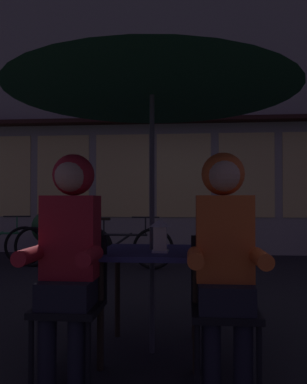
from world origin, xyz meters
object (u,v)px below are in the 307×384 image
object	(u,v)px
person_right_hooded	(224,242)
potted_plant	(49,231)
chair_right	(224,299)
lantern	(160,235)
bicycle_third	(121,247)
bicycle_second	(62,246)
patio_umbrella	(152,69)
person_left_hooded	(70,241)
chair_left	(72,296)
cafe_table	(152,264)

from	to	relation	value
person_right_hooded	potted_plant	size ratio (longest dim) A/B	1.52
chair_right	lantern	bearing A→B (deg)	148.79
bicycle_third	bicycle_second	bearing A→B (deg)	177.10
patio_umbrella	chair_right	size ratio (longest dim) A/B	2.66
patio_umbrella	bicycle_third	distance (m)	3.83
patio_umbrella	bicycle_second	distance (m)	4.19
lantern	person_right_hooded	distance (m)	0.51
patio_umbrella	lantern	bearing A→B (deg)	-60.23
patio_umbrella	bicycle_third	xyz separation A→B (m)	(-0.80, 3.33, -1.71)
lantern	person_left_hooded	xyz separation A→B (m)	(-0.55, -0.31, -0.01)
chair_left	person_left_hooded	distance (m)	0.36
cafe_table	person_right_hooded	xyz separation A→B (m)	(0.48, -0.43, 0.21)
chair_right	person_right_hooded	bearing A→B (deg)	-90.00
chair_left	person_right_hooded	xyz separation A→B (m)	(0.96, -0.06, 0.36)
patio_umbrella	bicycle_third	bearing A→B (deg)	103.54
cafe_table	lantern	size ratio (longest dim) A/B	3.20
bicycle_third	potted_plant	distance (m)	1.52
person_left_hooded	bicycle_second	bearing A→B (deg)	108.86
lantern	chair_right	distance (m)	0.61
person_right_hooded	bicycle_second	world-z (taller)	person_right_hooded
bicycle_second	potted_plant	size ratio (longest dim) A/B	1.83
lantern	bicycle_third	world-z (taller)	lantern
chair_right	person_left_hooded	world-z (taller)	person_left_hooded
cafe_table	potted_plant	bearing A→B (deg)	119.46
patio_umbrella	bicycle_second	world-z (taller)	patio_umbrella
cafe_table	potted_plant	world-z (taller)	potted_plant
chair_right	potted_plant	world-z (taller)	potted_plant
bicycle_second	bicycle_third	distance (m)	0.98
chair_right	person_left_hooded	xyz separation A→B (m)	(-0.96, -0.06, 0.36)
lantern	chair_left	distance (m)	0.71
person_left_hooded	potted_plant	bearing A→B (deg)	111.70
person_right_hooded	bicycle_third	world-z (taller)	person_right_hooded
lantern	bicycle_third	xyz separation A→B (m)	(-0.87, 3.45, -0.51)
potted_plant	cafe_table	bearing A→B (deg)	-60.54
chair_left	person_left_hooded	xyz separation A→B (m)	(-0.00, -0.06, 0.36)
person_right_hooded	bicycle_second	size ratio (longest dim) A/B	0.83
patio_umbrella	person_left_hooded	bearing A→B (deg)	-138.43
cafe_table	chair_left	bearing A→B (deg)	-142.45
person_left_hooded	bicycle_second	xyz separation A→B (m)	(-1.30, 3.81, -0.50)
person_left_hooded	person_right_hooded	xyz separation A→B (m)	(0.96, 0.00, 0.00)
person_left_hooded	bicycle_second	size ratio (longest dim) A/B	0.83
patio_umbrella	potted_plant	world-z (taller)	patio_umbrella
chair_right	bicycle_third	world-z (taller)	chair_right
patio_umbrella	chair_left	bearing A→B (deg)	-142.45
bicycle_third	chair_right	bearing A→B (deg)	-70.89
patio_umbrella	bicycle_second	bearing A→B (deg)	117.77
person_left_hooded	lantern	bearing A→B (deg)	29.19
person_left_hooded	potted_plant	xyz separation A→B (m)	(-1.72, 4.32, -0.30)
lantern	bicycle_second	world-z (taller)	lantern
person_left_hooded	person_right_hooded	bearing A→B (deg)	0.00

